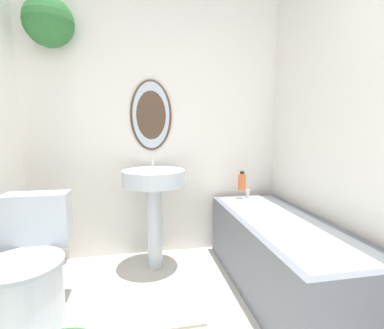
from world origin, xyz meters
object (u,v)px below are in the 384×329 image
toilet (27,276)px  shampoo_bottle (242,182)px  pedestal_sink (154,190)px  bathtub (281,254)px

toilet → shampoo_bottle: size_ratio=4.26×
shampoo_bottle → toilet: bearing=-157.0°
shampoo_bottle → pedestal_sink: bearing=-170.2°
toilet → bathtub: 1.63m
toilet → bathtub: toilet is taller
pedestal_sink → shampoo_bottle: (0.80, 0.14, 0.02)m
pedestal_sink → shampoo_bottle: bearing=9.8°
toilet → pedestal_sink: bearing=34.4°
toilet → bathtub: bearing=1.0°
pedestal_sink → bathtub: (0.86, -0.50, -0.39)m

